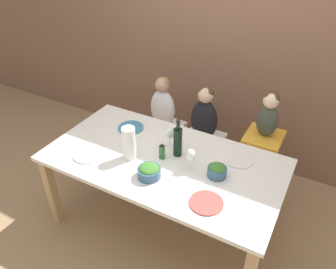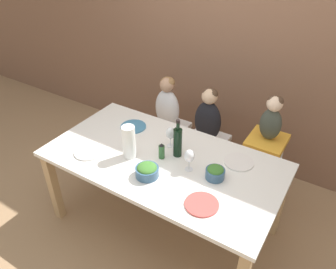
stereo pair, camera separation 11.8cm
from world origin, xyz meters
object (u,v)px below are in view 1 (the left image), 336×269
at_px(person_baby_right, 269,113).
at_px(dinner_plate_front_left, 88,155).
at_px(chair_far_left, 163,133).
at_px(paper_towel_roll, 129,143).
at_px(chair_right_highchair, 261,150).
at_px(salad_bowl_small, 217,171).
at_px(wine_glass_near, 191,156).
at_px(dinner_plate_back_left, 131,128).
at_px(person_child_center, 204,114).
at_px(person_child_left, 163,103).
at_px(dinner_plate_front_right, 206,203).
at_px(salad_bowl_large, 149,171).
at_px(dinner_plate_back_right, 239,159).
at_px(wine_glass_far, 170,133).
at_px(wine_bottle, 178,141).
at_px(chair_far_center, 202,145).

distance_m(person_baby_right, dinner_plate_front_left, 1.53).
distance_m(chair_far_left, paper_towel_roll, 1.01).
distance_m(chair_right_highchair, salad_bowl_small, 0.80).
bearing_deg(wine_glass_near, chair_right_highchair, 64.95).
xyz_separation_m(dinner_plate_front_left, dinner_plate_back_left, (0.08, 0.49, 0.00)).
bearing_deg(person_child_center, person_child_left, 180.00).
distance_m(person_child_center, dinner_plate_front_right, 1.13).
distance_m(person_child_center, person_baby_right, 0.60).
distance_m(person_baby_right, salad_bowl_large, 1.15).
xyz_separation_m(person_child_left, dinner_plate_back_right, (0.95, -0.49, -0.00)).
xyz_separation_m(person_child_center, paper_towel_roll, (-0.25, -0.87, 0.12)).
bearing_deg(wine_glass_near, person_baby_right, 64.98).
distance_m(wine_glass_far, dinner_plate_back_left, 0.45).
height_order(chair_far_left, person_baby_right, person_baby_right).
distance_m(person_child_center, salad_bowl_large, 0.99).
xyz_separation_m(chair_right_highchair, person_baby_right, (-0.00, 0.00, 0.38)).
distance_m(chair_far_left, salad_bowl_large, 1.15).
distance_m(person_baby_right, salad_bowl_small, 0.77).
distance_m(person_child_left, paper_towel_roll, 0.90).
xyz_separation_m(wine_bottle, dinner_plate_back_right, (0.45, 0.17, -0.12)).
relative_size(chair_far_left, person_baby_right, 1.17).
bearing_deg(dinner_plate_front_left, wine_bottle, 29.52).
height_order(paper_towel_roll, wine_glass_far, paper_towel_roll).
bearing_deg(chair_right_highchair, wine_glass_far, -137.20).
height_order(chair_far_center, person_baby_right, person_baby_right).
bearing_deg(chair_right_highchair, salad_bowl_small, -101.71).
xyz_separation_m(wine_glass_far, salad_bowl_large, (0.05, -0.40, -0.07)).
height_order(wine_bottle, wine_glass_far, wine_bottle).
height_order(person_child_left, dinner_plate_back_left, person_child_left).
xyz_separation_m(chair_far_left, person_child_left, (-0.00, 0.00, 0.35)).
bearing_deg(wine_glass_far, person_child_center, 84.70).
bearing_deg(dinner_plate_back_left, dinner_plate_front_right, -28.58).
relative_size(chair_right_highchair, dinner_plate_back_right, 3.10).
distance_m(person_child_left, salad_bowl_large, 1.08).
xyz_separation_m(paper_towel_roll, dinner_plate_back_left, (-0.23, 0.35, -0.13)).
distance_m(paper_towel_roll, dinner_plate_back_right, 0.85).
distance_m(chair_far_center, paper_towel_roll, 1.02).
relative_size(wine_glass_far, salad_bowl_large, 1.04).
bearing_deg(dinner_plate_front_left, dinner_plate_front_right, -1.49).
distance_m(salad_bowl_large, dinner_plate_back_right, 0.71).
bearing_deg(dinner_plate_back_right, salad_bowl_small, -107.89).
bearing_deg(dinner_plate_back_left, salad_bowl_small, -14.15).
bearing_deg(wine_glass_far, chair_right_highchair, 42.80).
bearing_deg(person_child_center, paper_towel_roll, -106.14).
xyz_separation_m(person_child_left, person_child_center, (0.45, 0.00, 0.00)).
relative_size(wine_bottle, dinner_plate_back_right, 1.42).
relative_size(wine_glass_far, dinner_plate_back_left, 0.78).
distance_m(chair_far_center, dinner_plate_front_right, 1.18).
distance_m(chair_right_highchair, wine_glass_far, 0.91).
bearing_deg(dinner_plate_front_left, chair_right_highchair, 41.58).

